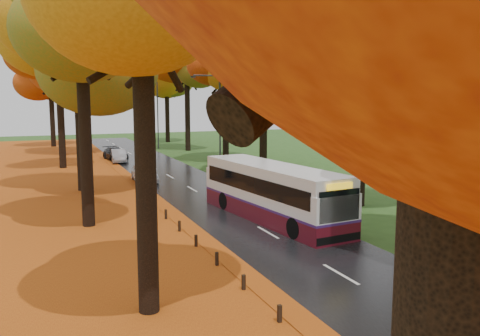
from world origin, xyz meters
TOP-DOWN VIEW (x-y plane):
  - road at (0.00, 25.00)m, footprint 6.50×90.00m
  - centre_line at (0.00, 25.00)m, footprint 0.12×90.00m
  - leaf_verge at (-9.00, 25.00)m, footprint 12.00×90.00m
  - leaf_drift at (-3.05, 25.00)m, footprint 0.90×90.00m
  - trees_left at (-7.18, 27.06)m, footprint 9.20×74.00m
  - trees_right at (7.19, 26.91)m, footprint 9.30×74.20m
  - bollard_row at (-3.70, 4.70)m, footprint 0.11×23.51m
  - streetlamp_near at (3.95, 8.00)m, footprint 2.45×0.18m
  - streetlamp_mid at (3.95, 30.00)m, footprint 2.45×0.18m
  - streetlamp_far at (3.95, 52.00)m, footprint 2.45×0.18m
  - bus at (1.31, 14.27)m, footprint 3.62×10.80m
  - car_white at (-2.35, 28.32)m, footprint 1.99×4.29m
  - car_silver at (-2.35, 40.44)m, footprint 1.60×3.83m
  - car_dark at (-2.35, 42.52)m, footprint 2.22×4.41m

SIDE VIEW (x-z plane):
  - leaf_verge at x=-9.00m, z-range 0.00..0.02m
  - road at x=0.00m, z-range 0.00..0.04m
  - leaf_drift at x=-3.05m, z-range 0.04..0.05m
  - centre_line at x=0.00m, z-range 0.04..0.05m
  - bollard_row at x=-3.70m, z-range 0.00..0.52m
  - car_dark at x=-2.35m, z-range 0.04..1.27m
  - car_silver at x=-2.35m, z-range 0.04..1.27m
  - car_white at x=-2.35m, z-range 0.04..1.46m
  - bus at x=1.31m, z-range 0.11..2.89m
  - streetlamp_near at x=3.95m, z-range 0.71..8.71m
  - streetlamp_mid at x=3.95m, z-range 0.71..8.71m
  - streetlamp_far at x=3.95m, z-range 0.71..8.71m
  - trees_left at x=-7.18m, z-range 2.59..16.48m
  - trees_right at x=7.19m, z-range 2.71..16.67m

